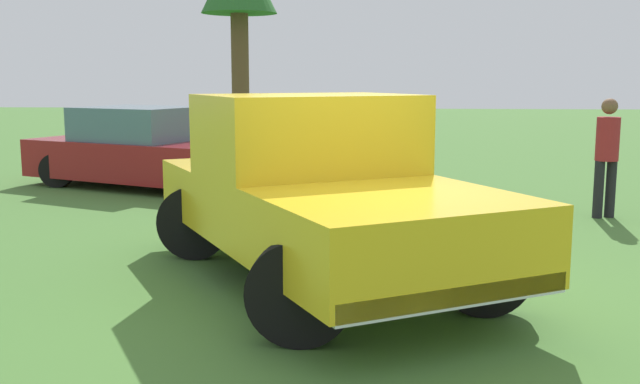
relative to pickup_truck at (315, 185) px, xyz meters
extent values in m
plane|color=#477533|center=(0.34, -0.57, -0.95)|extent=(80.00, 80.00, 0.00)
cylinder|color=black|center=(1.52, -0.96, -0.54)|extent=(0.81, 0.22, 0.81)
cylinder|color=black|center=(0.04, -1.79, -0.54)|extent=(0.81, 0.22, 0.81)
cylinder|color=black|center=(0.07, 1.59, -0.54)|extent=(0.81, 0.22, 0.81)
cylinder|color=black|center=(-1.40, 0.76, -0.54)|extent=(0.81, 0.22, 0.81)
cube|color=gold|center=(0.73, -1.30, -0.20)|extent=(2.64, 2.57, 0.64)
cube|color=gold|center=(-0.08, 0.14, 0.18)|extent=(2.46, 2.26, 1.40)
cube|color=slate|center=(-0.08, 0.14, 0.62)|extent=(2.21, 1.99, 0.48)
cube|color=gold|center=(-0.53, 0.93, -0.22)|extent=(2.82, 2.89, 0.60)
cube|color=silver|center=(1.15, -2.04, -0.46)|extent=(1.72, 1.05, 0.16)
cylinder|color=black|center=(-1.87, 6.02, -0.64)|extent=(0.62, 0.20, 0.62)
cylinder|color=black|center=(-2.48, 4.58, -0.64)|extent=(0.62, 0.20, 0.62)
cylinder|color=black|center=(-4.61, 7.18, -0.64)|extent=(0.62, 0.20, 0.62)
cylinder|color=black|center=(-5.22, 5.73, -0.64)|extent=(0.62, 0.20, 0.62)
cube|color=maroon|center=(-3.54, 5.88, -0.43)|extent=(4.87, 3.44, 0.68)
cube|color=slate|center=(-3.75, 5.96, 0.21)|extent=(2.45, 2.25, 0.60)
cylinder|color=black|center=(3.94, 3.59, -0.54)|extent=(0.14, 0.14, 0.82)
cylinder|color=black|center=(3.75, 3.52, -0.54)|extent=(0.14, 0.14, 0.82)
cylinder|color=maroon|center=(3.84, 3.55, 0.18)|extent=(0.41, 0.41, 0.62)
sphere|color=brown|center=(3.84, 3.55, 0.64)|extent=(0.22, 0.22, 0.22)
cylinder|color=brown|center=(-3.50, 14.66, 0.97)|extent=(0.52, 0.52, 3.83)
camera|label=1|loc=(0.61, -7.01, 1.05)|focal=40.93mm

